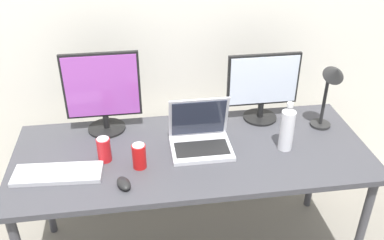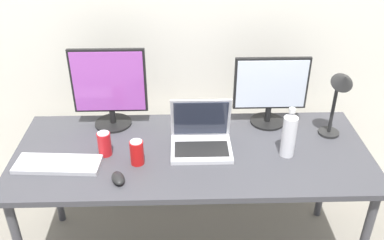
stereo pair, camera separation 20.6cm
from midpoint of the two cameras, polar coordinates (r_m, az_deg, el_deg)
The scene contains 11 objects.
wall_back at distance 2.46m, azimuth -4.54°, elevation 14.68°, with size 7.00×0.08×2.60m, color silver.
work_desk at distance 2.20m, azimuth -2.70°, elevation -5.47°, with size 1.79×0.74×0.74m.
monitor_left at distance 2.29m, azimuth -14.41°, elevation 3.62°, with size 0.40×0.20×0.44m.
monitor_center at distance 2.35m, azimuth 6.97°, elevation 4.54°, with size 0.40×0.19×0.39m.
laptop_silver at distance 2.16m, azimuth -1.64°, elevation -2.29°, with size 0.30×0.25×0.26m.
keyboard_main at distance 2.12m, azimuth -20.17°, elevation -6.82°, with size 0.41×0.15×0.02m, color #B2B2B7.
mouse_by_keyboard at distance 1.97m, azimuth -12.12°, elevation -8.39°, with size 0.06×0.10×0.04m, color black.
water_bottle at distance 2.14m, azimuth 9.90°, elevation -1.14°, with size 0.07×0.07×0.26m.
soda_can_near_keyboard at distance 2.04m, azimuth -9.95°, elevation -4.86°, with size 0.07×0.07×0.13m.
soda_can_by_laptop at distance 2.12m, azimuth -14.41°, elevation -3.93°, with size 0.07×0.07×0.13m.
desk_lamp at distance 2.28m, azimuth 15.66°, elevation 4.48°, with size 0.11×0.18×0.40m.
Camera 1 is at (-0.26, -1.76, 1.98)m, focal length 40.00 mm.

